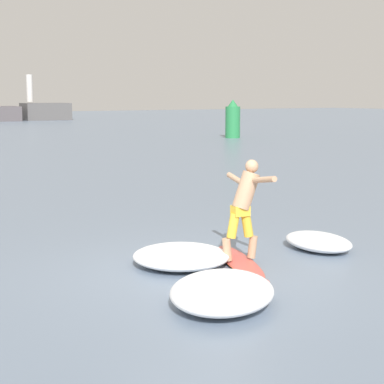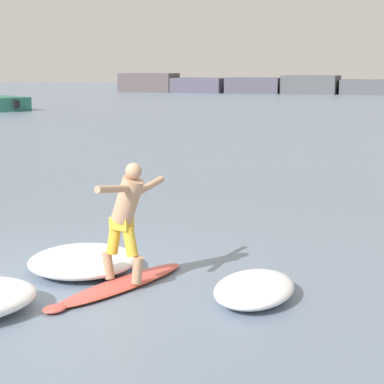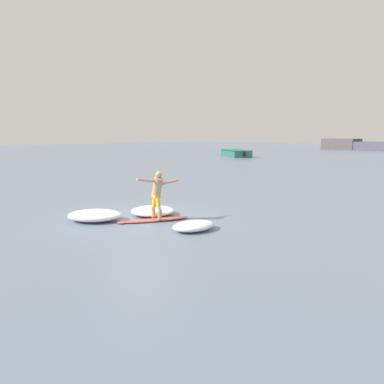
{
  "view_description": "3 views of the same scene",
  "coord_description": "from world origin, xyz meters",
  "views": [
    {
      "loc": [
        -5.1,
        -7.93,
        2.65
      ],
      "look_at": [
        0.55,
        1.16,
        1.04
      ],
      "focal_mm": 60.0,
      "sensor_mm": 36.0,
      "label": 1
    },
    {
      "loc": [
        4.16,
        -7.27,
        2.85
      ],
      "look_at": [
        1.35,
        1.21,
        1.1
      ],
      "focal_mm": 60.0,
      "sensor_mm": 36.0,
      "label": 2
    },
    {
      "loc": [
        10.57,
        -7.12,
        2.83
      ],
      "look_at": [
        1.21,
        1.26,
        0.9
      ],
      "focal_mm": 35.0,
      "sensor_mm": 36.0,
      "label": 3
    }
  ],
  "objects": [
    {
      "name": "wave_foam_at_tail",
      "position": [
        -0.05,
        0.52,
        0.15
      ],
      "size": [
        1.62,
        1.65,
        0.3
      ],
      "color": "white",
      "rests_on": "ground"
    },
    {
      "name": "surfer",
      "position": [
        0.84,
        0.07,
        1.01
      ],
      "size": [
        0.66,
        1.51,
        1.59
      ],
      "color": "tan",
      "rests_on": "surfboard"
    },
    {
      "name": "ground_plane",
      "position": [
        0.0,
        0.0,
        0.0
      ],
      "size": [
        200.0,
        200.0,
        0.0
      ],
      "primitive_type": "plane",
      "color": "slate"
    },
    {
      "name": "wave_foam_beside",
      "position": [
        -0.61,
        -1.44,
        0.18
      ],
      "size": [
        2.17,
        2.19,
        0.36
      ],
      "color": "white",
      "rests_on": "ground"
    },
    {
      "name": "wave_foam_at_nose",
      "position": [
        2.52,
        0.16,
        0.14
      ],
      "size": [
        1.06,
        1.46,
        0.28
      ],
      "color": "white",
      "rests_on": "ground"
    },
    {
      "name": "channel_marker_buoy",
      "position": [
        18.74,
        25.51,
        1.11
      ],
      "size": [
        0.94,
        0.94,
        2.43
      ],
      "color": "#288447",
      "rests_on": "ground"
    },
    {
      "name": "surfboard",
      "position": [
        0.75,
        0.04,
        0.04
      ],
      "size": [
        1.22,
        2.39,
        0.22
      ],
      "color": "#D65147",
      "rests_on": "ground"
    }
  ]
}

